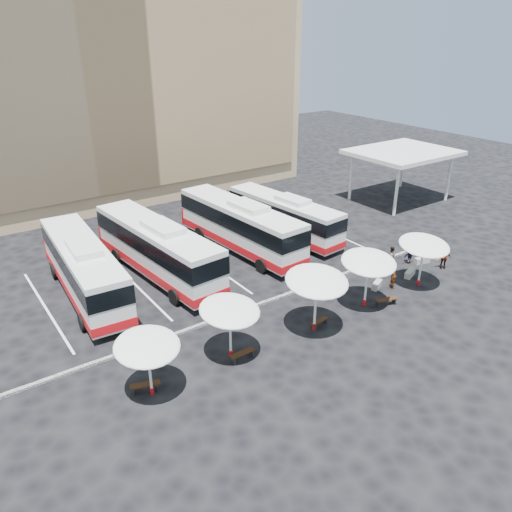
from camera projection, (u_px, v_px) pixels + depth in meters
ground at (270, 306)px, 32.38m from camera, size 120.00×120.00×0.00m
sandstone_building at (86, 69)px, 50.80m from camera, size 42.00×18.25×29.60m
service_canopy at (403, 154)px, 50.29m from camera, size 10.00×8.00×5.20m
curb_divider at (265, 302)px, 32.72m from camera, size 34.00×0.25×0.15m
bay_lines at (208, 263)px, 38.33m from camera, size 24.15×12.00×0.01m
bus_0 at (84, 267)px, 32.90m from camera, size 3.56×13.03×4.09m
bus_1 at (157, 247)px, 35.60m from camera, size 4.05×13.66×4.27m
bus_2 at (240, 225)px, 39.79m from camera, size 3.78×13.39×4.20m
bus_3 at (284, 215)px, 42.41m from camera, size 3.70×11.97×3.74m
sunshade_0 at (147, 347)px, 23.49m from camera, size 3.25×3.29×3.30m
sunshade_1 at (230, 311)px, 26.26m from camera, size 3.97×4.00×3.42m
sunshade_2 at (317, 281)px, 28.52m from camera, size 4.41×4.45×3.84m
sunshade_3 at (369, 262)px, 31.22m from camera, size 4.57×4.59×3.63m
sunshade_4 at (424, 246)px, 33.78m from camera, size 4.28×4.31×3.56m
wood_bench_0 at (145, 386)px, 24.69m from camera, size 1.52×0.86×0.45m
wood_bench_1 at (242, 354)px, 27.06m from camera, size 1.50×0.43×0.46m
wood_bench_2 at (319, 322)px, 30.08m from camera, size 1.38×0.53×0.41m
wood_bench_3 at (386, 300)px, 32.38m from camera, size 1.56×0.85×0.46m
conc_bench_0 at (377, 285)px, 34.58m from camera, size 1.25×0.84×0.45m
conc_bench_1 at (410, 273)px, 36.18m from camera, size 1.34×0.86×0.48m
conc_bench_2 at (422, 260)px, 38.20m from camera, size 1.28×0.72×0.46m
conc_bench_3 at (440, 256)px, 39.02m from camera, size 1.16×0.42×0.43m
passenger_0 at (394, 278)px, 34.35m from camera, size 0.65×0.67×1.55m
passenger_1 at (391, 257)px, 37.23m from camera, size 0.96×0.84×1.68m
passenger_2 at (444, 258)px, 37.12m from camera, size 1.05×0.98×1.73m
passenger_3 at (410, 254)px, 37.96m from camera, size 1.09×0.74×1.55m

